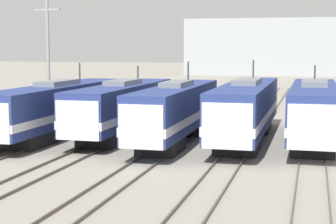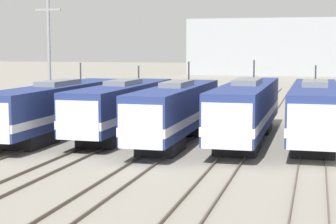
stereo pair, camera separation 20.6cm
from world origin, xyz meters
name	(u,v)px [view 2 (the right image)]	position (x,y,z in m)	size (l,w,h in m)	color
ground_plane	(145,163)	(0.00, 0.00, 0.00)	(400.00, 400.00, 0.00)	gray
rail_pair_far_left	(1,154)	(-9.04, 0.00, 0.07)	(1.50, 120.00, 0.15)	#4C4238
rail_pair_center_left	(71,158)	(-4.52, 0.00, 0.07)	(1.51, 120.00, 0.15)	#4C4238
rail_pair_center	(145,162)	(0.00, 0.00, 0.07)	(1.51, 120.00, 0.15)	#4C4238
rail_pair_center_right	(225,166)	(4.52, 0.00, 0.07)	(1.51, 120.00, 0.15)	#4C4238
rail_pair_far_right	(312,171)	(9.04, 0.00, 0.07)	(1.50, 120.00, 0.15)	#4C4238
locomotive_far_left	(55,108)	(-9.04, 7.29, 2.10)	(2.98, 18.28, 5.24)	black
locomotive_center_left	(121,108)	(-4.52, 8.69, 2.11)	(3.02, 16.55, 5.02)	black
locomotive_center	(175,112)	(0.00, 6.84, 2.15)	(2.78, 16.38, 5.42)	black
locomotive_center_right	(246,110)	(4.52, 8.80, 2.20)	(3.05, 18.07, 5.51)	black
locomotive_far_right	(314,112)	(9.04, 8.86, 2.18)	(3.03, 16.64, 5.16)	black
catenary_tower_left	(49,57)	(-11.74, 11.85, 5.65)	(2.17, 0.26, 10.72)	gray
depot_building	(264,47)	(-3.04, 104.10, 6.53)	(35.57, 8.83, 13.05)	#9EA3A8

